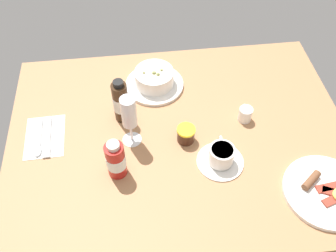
% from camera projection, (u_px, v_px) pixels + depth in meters
% --- Properties ---
extents(ground_plane, '(1.10, 0.84, 0.03)m').
position_uv_depth(ground_plane, '(179.00, 138.00, 1.19)').
color(ground_plane, '#A8754C').
extents(porridge_bowl, '(0.21, 0.21, 0.08)m').
position_uv_depth(porridge_bowl, '(154.00, 79.00, 1.30)').
color(porridge_bowl, white).
rests_on(porridge_bowl, ground_plane).
extents(cutlery_setting, '(0.13, 0.17, 0.01)m').
position_uv_depth(cutlery_setting, '(44.00, 138.00, 1.17)').
color(cutlery_setting, white).
rests_on(cutlery_setting, ground_plane).
extents(coffee_cup, '(0.14, 0.14, 0.07)m').
position_uv_depth(coffee_cup, '(221.00, 156.00, 1.10)').
color(coffee_cup, white).
rests_on(coffee_cup, ground_plane).
extents(creamer_jug, '(0.04, 0.05, 0.06)m').
position_uv_depth(creamer_jug, '(245.00, 114.00, 1.21)').
color(creamer_jug, white).
rests_on(creamer_jug, ground_plane).
extents(wine_glass, '(0.06, 0.06, 0.19)m').
position_uv_depth(wine_glass, '(129.00, 114.00, 1.08)').
color(wine_glass, white).
rests_on(wine_glass, ground_plane).
extents(jam_jar, '(0.06, 0.06, 0.05)m').
position_uv_depth(jam_jar, '(186.00, 134.00, 1.15)').
color(jam_jar, '#3C1E13').
rests_on(jam_jar, ground_plane).
extents(sauce_bottle_brown, '(0.05, 0.05, 0.16)m').
position_uv_depth(sauce_bottle_brown, '(121.00, 102.00, 1.17)').
color(sauce_bottle_brown, '#382314').
rests_on(sauce_bottle_brown, ground_plane).
extents(sauce_bottle_red, '(0.06, 0.06, 0.14)m').
position_uv_depth(sauce_bottle_red, '(116.00, 160.00, 1.05)').
color(sauce_bottle_red, '#B21E19').
rests_on(sauce_bottle_red, ground_plane).
extents(breakfast_plate, '(0.24, 0.24, 0.04)m').
position_uv_depth(breakfast_plate, '(327.00, 191.00, 1.04)').
color(breakfast_plate, white).
rests_on(breakfast_plate, ground_plane).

